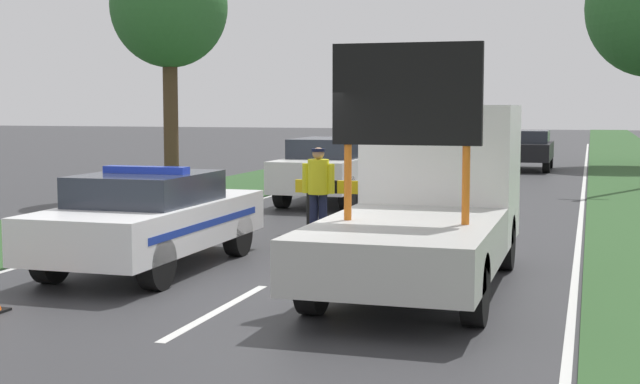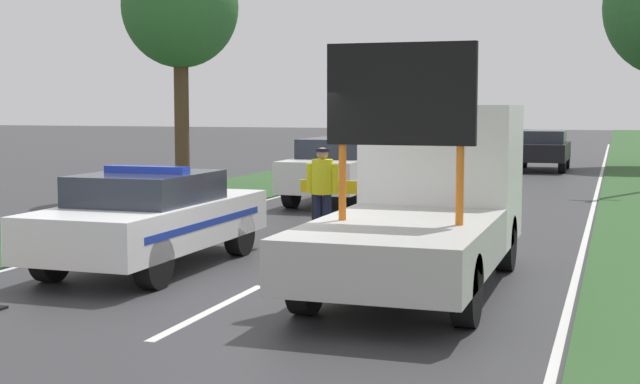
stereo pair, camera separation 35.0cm
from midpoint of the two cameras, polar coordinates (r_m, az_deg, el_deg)
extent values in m
plane|color=#333335|center=(11.37, -3.65, -6.37)|extent=(160.00, 160.00, 0.00)
cube|color=silver|center=(10.39, -5.96, -7.52)|extent=(0.12, 2.92, 0.01)
cube|color=silver|center=(16.30, 3.35, -2.73)|extent=(0.12, 2.92, 0.01)
cube|color=silver|center=(22.47, 7.60, -0.49)|extent=(0.12, 2.92, 0.01)
cube|color=silver|center=(28.73, 10.00, 0.78)|extent=(0.12, 2.92, 0.01)
cube|color=silver|center=(35.02, 11.55, 1.60)|extent=(0.12, 2.92, 0.01)
cube|color=silver|center=(41.34, 12.62, 2.16)|extent=(0.12, 2.92, 0.01)
cube|color=silver|center=(47.68, 13.41, 2.58)|extent=(0.12, 2.92, 0.01)
cube|color=silver|center=(54.02, 14.01, 2.89)|extent=(0.12, 2.92, 0.01)
cube|color=silver|center=(27.43, 1.25, 0.64)|extent=(0.10, 62.21, 0.01)
cube|color=silver|center=(26.21, 17.71, 0.15)|extent=(0.10, 62.21, 0.01)
cube|color=#2D5128|center=(31.97, 0.39, 1.36)|extent=(3.42, 120.00, 0.03)
cube|color=white|center=(13.10, -9.94, -1.97)|extent=(1.79, 4.41, 0.62)
cube|color=#282D38|center=(12.93, -10.25, 0.26)|extent=(1.58, 2.03, 0.43)
cylinder|color=black|center=(14.70, -10.05, -2.37)|extent=(0.24, 0.69, 0.69)
cylinder|color=black|center=(14.03, -4.46, -2.68)|extent=(0.24, 0.69, 0.69)
cylinder|color=black|center=(12.39, -16.10, -3.97)|extent=(0.24, 0.69, 0.69)
cylinder|color=black|center=(11.59, -9.74, -4.48)|extent=(0.24, 0.69, 0.69)
cube|color=#1E38C6|center=(12.90, -10.27, 1.43)|extent=(1.25, 0.24, 0.10)
cube|color=#193399|center=(13.09, -9.94, -1.83)|extent=(1.80, 3.62, 0.10)
cube|color=black|center=(15.10, -5.88, -1.16)|extent=(0.99, 0.08, 0.37)
cube|color=white|center=(13.04, 8.67, 1.21)|extent=(2.06, 1.91, 1.96)
cube|color=#232833|center=(13.94, 9.35, 2.93)|extent=(1.75, 0.04, 0.86)
cube|color=#B2B2AD|center=(10.46, 6.06, -3.57)|extent=(2.06, 3.54, 0.60)
cylinder|color=#D16619|center=(10.54, 2.40, 0.62)|extent=(0.09, 0.09, 0.90)
cylinder|color=#D16619|center=(10.24, 9.91, 0.40)|extent=(0.09, 0.09, 0.90)
cube|color=black|center=(10.33, 6.16, 6.25)|extent=(1.74, 0.12, 1.17)
cylinder|color=black|center=(13.33, 4.75, -2.89)|extent=(0.24, 0.79, 0.79)
cylinder|color=black|center=(13.02, 12.56, -3.20)|extent=(0.24, 0.79, 0.79)
cylinder|color=black|center=(10.07, 0.09, -5.62)|extent=(0.24, 0.79, 0.79)
cylinder|color=black|center=(9.67, 10.42, -6.18)|extent=(0.24, 0.79, 0.79)
cylinder|color=black|center=(16.38, 0.19, -1.35)|extent=(0.07, 0.07, 0.76)
cylinder|color=black|center=(15.88, 6.79, -1.61)|extent=(0.07, 0.07, 0.76)
cube|color=yellow|center=(16.34, 0.06, 0.38)|extent=(0.40, 0.08, 0.24)
cube|color=black|center=(16.22, 1.40, 0.34)|extent=(0.40, 0.08, 0.24)
cube|color=yellow|center=(16.10, 2.76, 0.30)|extent=(0.40, 0.08, 0.24)
cube|color=black|center=(16.00, 4.14, 0.26)|extent=(0.40, 0.08, 0.24)
cube|color=yellow|center=(15.91, 5.54, 0.21)|extent=(0.40, 0.08, 0.24)
cube|color=black|center=(15.82, 6.95, 0.17)|extent=(0.40, 0.08, 0.24)
cylinder|color=#191E38|center=(15.60, 0.51, -1.60)|extent=(0.15, 0.15, 0.81)
cylinder|color=#191E38|center=(15.55, 1.09, -1.63)|extent=(0.15, 0.15, 0.81)
cylinder|color=yellow|center=(15.50, 0.80, 0.98)|extent=(0.37, 0.37, 0.61)
cylinder|color=yellow|center=(15.58, -0.01, 0.89)|extent=(0.12, 0.12, 0.52)
cylinder|color=yellow|center=(15.44, 1.62, 0.85)|extent=(0.12, 0.12, 0.52)
sphere|color=#A57A5B|center=(15.47, 0.81, 2.49)|extent=(0.21, 0.21, 0.21)
cylinder|color=#141933|center=(15.47, 0.81, 2.70)|extent=(0.24, 0.24, 0.05)
cylinder|color=#191E38|center=(15.48, 5.06, -1.76)|extent=(0.14, 0.14, 0.77)
cylinder|color=#191E38|center=(15.44, 5.63, -1.78)|extent=(0.14, 0.14, 0.77)
cylinder|color=maroon|center=(15.39, 5.37, 0.71)|extent=(0.35, 0.35, 0.58)
cylinder|color=maroon|center=(15.44, 4.57, 0.63)|extent=(0.12, 0.12, 0.49)
cylinder|color=maroon|center=(15.34, 6.17, 0.58)|extent=(0.12, 0.12, 0.49)
sphere|color=#A57A5B|center=(15.36, 5.38, 2.15)|extent=(0.20, 0.20, 0.20)
cube|color=black|center=(13.57, 1.18, -4.35)|extent=(0.49, 0.49, 0.03)
cone|color=orange|center=(13.52, 1.18, -2.93)|extent=(0.42, 0.42, 0.65)
cylinder|color=white|center=(13.51, 1.18, -2.80)|extent=(0.24, 0.24, 0.09)
cube|color=black|center=(16.04, -6.10, -2.85)|extent=(0.35, 0.35, 0.03)
cone|color=orange|center=(16.00, -6.11, -1.98)|extent=(0.30, 0.30, 0.46)
cylinder|color=white|center=(16.00, -6.11, -1.90)|extent=(0.17, 0.17, 0.06)
cube|color=silver|center=(21.57, 1.87, 1.29)|extent=(1.79, 4.64, 0.73)
cube|color=#282D38|center=(21.40, 1.77, 2.85)|extent=(1.57, 2.14, 0.46)
cylinder|color=black|center=(23.20, 1.06, 0.69)|extent=(0.24, 0.77, 0.77)
cylinder|color=black|center=(22.79, 4.77, 0.59)|extent=(0.24, 0.77, 0.77)
cylinder|color=black|center=(20.48, -1.35, 0.05)|extent=(0.24, 0.77, 0.77)
cylinder|color=black|center=(20.01, 2.81, -0.09)|extent=(0.24, 0.77, 0.77)
cube|color=slate|center=(27.02, 4.76, 1.91)|extent=(1.93, 4.39, 0.63)
cube|color=#282D38|center=(26.86, 4.70, 3.12)|extent=(1.70, 2.02, 0.52)
cylinder|color=black|center=(28.56, 3.75, 1.48)|extent=(0.24, 0.65, 0.65)
cylinder|color=black|center=(28.18, 7.08, 1.39)|extent=(0.24, 0.65, 0.65)
cylinder|color=black|center=(25.95, 2.22, 1.08)|extent=(0.24, 0.65, 0.65)
cylinder|color=black|center=(25.53, 5.87, 0.98)|extent=(0.24, 0.65, 0.65)
cube|color=black|center=(33.45, 14.34, 2.54)|extent=(1.80, 4.00, 0.62)
cube|color=#282D38|center=(33.30, 14.34, 3.45)|extent=(1.59, 1.84, 0.45)
cylinder|color=black|center=(34.76, 13.19, 2.17)|extent=(0.24, 0.78, 0.78)
cylinder|color=black|center=(34.65, 15.77, 2.10)|extent=(0.24, 0.78, 0.78)
cylinder|color=black|center=(32.30, 12.78, 1.93)|extent=(0.24, 0.78, 0.78)
cylinder|color=black|center=(32.18, 15.55, 1.85)|extent=(0.24, 0.78, 0.78)
cylinder|color=#4C3823|center=(22.54, -8.39, 4.24)|extent=(0.37, 0.37, 3.72)
ellipsoid|color=#2D662D|center=(22.66, -8.50, 11.69)|extent=(2.88, 2.88, 3.02)
camera|label=1|loc=(0.18, -89.22, 0.08)|focal=50.00mm
camera|label=2|loc=(0.18, 90.78, -0.08)|focal=50.00mm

